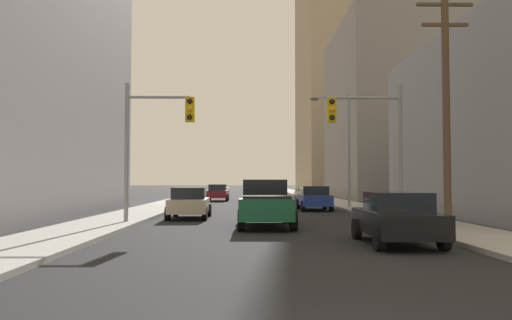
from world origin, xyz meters
name	(u,v)px	position (x,y,z in m)	size (l,w,h in m)	color
sidewalk_left	(192,197)	(-6.69, 50.00, 0.07)	(2.95, 160.00, 0.15)	#9E9E99
sidewalk_right	(316,197)	(6.69, 50.00, 0.07)	(2.95, 160.00, 0.15)	#9E9E99
pickup_truck_green	(266,203)	(0.03, 16.05, 0.93)	(2.20, 5.44, 1.90)	#195938
sedan_black	(396,218)	(3.62, 10.15, 0.77)	(1.95, 4.23, 1.52)	black
sedan_beige	(189,203)	(-3.56, 20.44, 0.77)	(1.95, 4.25, 1.52)	#C6B793
sedan_blue	(314,198)	(3.49, 27.17, 0.77)	(1.95, 4.21, 1.52)	navy
sedan_grey	(254,193)	(-0.13, 38.65, 0.77)	(1.95, 4.21, 1.52)	slate
sedan_maroon	(218,193)	(-3.40, 42.03, 0.77)	(1.95, 4.25, 1.52)	maroon
traffic_signal_near_left	(156,130)	(-4.60, 16.87, 4.00)	(2.95, 0.44, 6.00)	gray
traffic_signal_near_right	(369,130)	(4.47, 16.87, 4.01)	(3.22, 0.44, 6.00)	gray
utility_pole_right	(446,101)	(6.99, 14.80, 4.93)	(2.20, 0.28, 9.33)	brown
street_lamp_right	(342,139)	(5.49, 28.22, 4.56)	(2.61, 0.32, 7.50)	gray
building_right_mid_block	(411,113)	(17.08, 49.69, 9.25)	(15.96, 19.02, 18.49)	gray
building_right_far_highrise	(347,19)	(17.67, 86.45, 31.48)	(16.76, 26.25, 62.96)	tan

